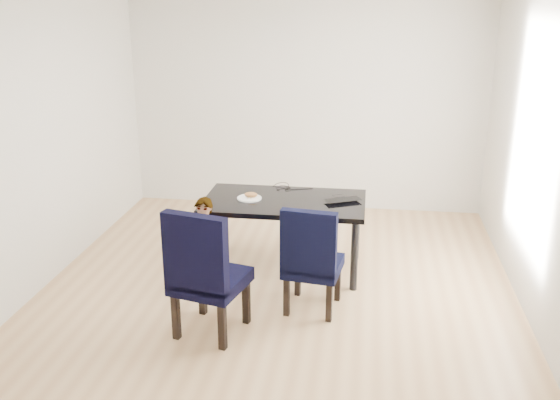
# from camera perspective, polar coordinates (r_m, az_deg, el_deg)

# --- Properties ---
(floor) EXTENTS (4.50, 5.00, 0.01)m
(floor) POSITION_cam_1_polar(r_m,az_deg,el_deg) (6.03, -0.27, -8.32)
(floor) COLOR tan
(floor) RESTS_ON ground
(wall_back) EXTENTS (4.50, 0.01, 2.70)m
(wall_back) POSITION_cam_1_polar(r_m,az_deg,el_deg) (7.98, 2.38, 8.73)
(wall_back) COLOR silver
(wall_back) RESTS_ON ground
(wall_front) EXTENTS (4.50, 0.01, 2.70)m
(wall_front) POSITION_cam_1_polar(r_m,az_deg,el_deg) (3.23, -6.87, -6.96)
(wall_front) COLOR silver
(wall_front) RESTS_ON ground
(wall_left) EXTENTS (0.01, 5.00, 2.70)m
(wall_left) POSITION_cam_1_polar(r_m,az_deg,el_deg) (6.28, -21.18, 4.68)
(wall_left) COLOR silver
(wall_left) RESTS_ON ground
(wall_right) EXTENTS (0.01, 5.00, 2.70)m
(wall_right) POSITION_cam_1_polar(r_m,az_deg,el_deg) (5.68, 22.85, 3.08)
(wall_right) COLOR white
(wall_right) RESTS_ON ground
(dining_table) EXTENTS (1.60, 0.90, 0.75)m
(dining_table) POSITION_cam_1_polar(r_m,az_deg,el_deg) (6.33, 0.39, -3.20)
(dining_table) COLOR black
(dining_table) RESTS_ON floor
(chair_left) EXTENTS (0.66, 0.67, 1.12)m
(chair_left) POSITION_cam_1_polar(r_m,az_deg,el_deg) (5.16, -6.38, -6.38)
(chair_left) COLOR black
(chair_left) RESTS_ON floor
(chair_right) EXTENTS (0.54, 0.56, 1.00)m
(chair_right) POSITION_cam_1_polar(r_m,az_deg,el_deg) (5.53, 3.07, -5.21)
(chair_right) COLOR black
(chair_right) RESTS_ON floor
(child) EXTENTS (0.40, 0.31, 0.95)m
(child) POSITION_cam_1_polar(r_m,az_deg,el_deg) (5.82, -6.86, -4.31)
(child) COLOR #FA9F15
(child) RESTS_ON floor
(plate) EXTENTS (0.31, 0.31, 0.01)m
(plate) POSITION_cam_1_polar(r_m,az_deg,el_deg) (6.23, -2.82, 0.17)
(plate) COLOR white
(plate) RESTS_ON dining_table
(sandwich) EXTENTS (0.14, 0.09, 0.05)m
(sandwich) POSITION_cam_1_polar(r_m,az_deg,el_deg) (6.23, -2.67, 0.49)
(sandwich) COLOR #A46C3A
(sandwich) RESTS_ON plate
(laptop) EXTENTS (0.42, 0.36, 0.03)m
(laptop) POSITION_cam_1_polar(r_m,az_deg,el_deg) (6.21, 5.59, 0.10)
(laptop) COLOR black
(laptop) RESTS_ON dining_table
(cable_tangle) EXTENTS (0.19, 0.19, 0.01)m
(cable_tangle) POSITION_cam_1_polar(r_m,az_deg,el_deg) (6.52, 0.32, 1.01)
(cable_tangle) COLOR black
(cable_tangle) RESTS_ON dining_table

